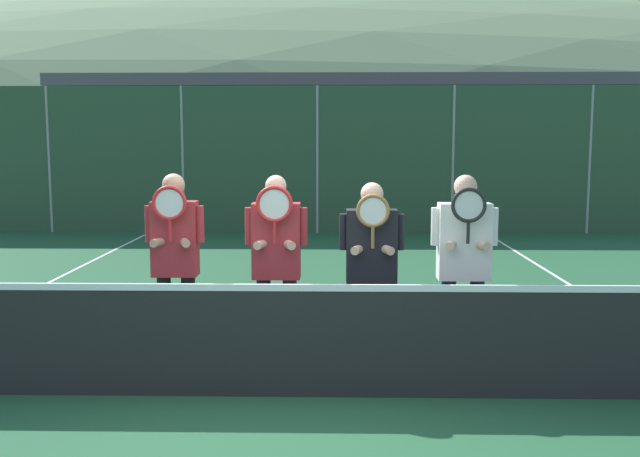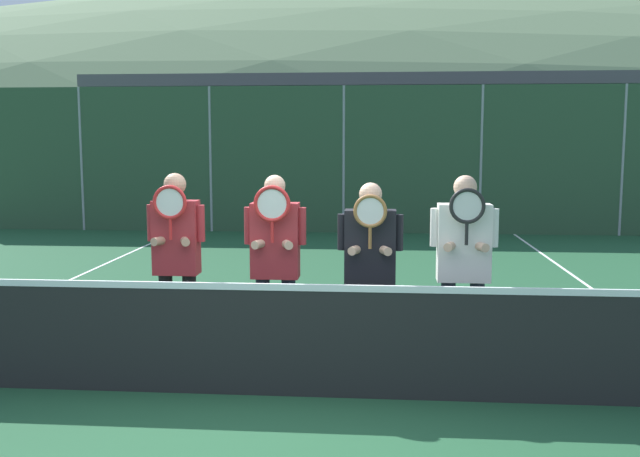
% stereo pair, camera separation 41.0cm
% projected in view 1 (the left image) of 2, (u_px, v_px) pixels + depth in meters
% --- Properties ---
extents(ground_plane, '(120.00, 120.00, 0.00)m').
position_uv_depth(ground_plane, '(286.00, 397.00, 5.95)').
color(ground_plane, '#1E4C2D').
extents(hill_distant, '(135.42, 75.23, 26.33)m').
position_uv_depth(hill_distant, '(330.00, 165.00, 62.57)').
color(hill_distant, '#5B7551').
rests_on(hill_distant, ground_plane).
extents(clubhouse_building, '(17.91, 5.50, 4.10)m').
position_uv_depth(clubhouse_building, '(342.00, 142.00, 23.76)').
color(clubhouse_building, '#9EA3A8').
rests_on(clubhouse_building, ground_plane).
extents(fence_back, '(18.68, 0.06, 3.36)m').
position_uv_depth(fence_back, '(317.00, 160.00, 16.32)').
color(fence_back, gray).
rests_on(fence_back, ground_plane).
extents(tennis_net, '(10.48, 0.09, 1.06)m').
position_uv_depth(tennis_net, '(285.00, 339.00, 5.89)').
color(tennis_net, gray).
rests_on(tennis_net, ground_plane).
extents(court_line_right_sideline, '(0.05, 16.00, 0.01)m').
position_uv_depth(court_line_right_sideline, '(615.00, 312.00, 8.85)').
color(court_line_right_sideline, white).
rests_on(court_line_right_sideline, ground_plane).
extents(player_leftmost, '(0.55, 0.34, 1.83)m').
position_uv_depth(player_leftmost, '(175.00, 255.00, 6.60)').
color(player_leftmost, black).
rests_on(player_leftmost, ground_plane).
extents(player_center_left, '(0.57, 0.34, 1.82)m').
position_uv_depth(player_center_left, '(276.00, 257.00, 6.50)').
color(player_center_left, '#232838').
rests_on(player_center_left, ground_plane).
extents(player_center_right, '(0.59, 0.34, 1.75)m').
position_uv_depth(player_center_right, '(371.00, 261.00, 6.48)').
color(player_center_right, '#232838').
rests_on(player_center_right, ground_plane).
extents(player_rightmost, '(0.60, 0.34, 1.82)m').
position_uv_depth(player_rightmost, '(464.00, 257.00, 6.44)').
color(player_rightmost, '#232838').
rests_on(player_rightmost, ground_plane).
extents(car_far_left, '(4.40, 1.96, 1.82)m').
position_uv_depth(car_far_left, '(149.00, 187.00, 18.56)').
color(car_far_left, slate).
rests_on(car_far_left, ground_plane).
extents(car_left_of_center, '(4.15, 1.93, 1.78)m').
position_uv_depth(car_left_of_center, '(332.00, 187.00, 18.57)').
color(car_left_of_center, slate).
rests_on(car_left_of_center, ground_plane).
extents(car_center, '(4.66, 2.03, 1.82)m').
position_uv_depth(car_center, '(521.00, 187.00, 18.40)').
color(car_center, black).
rests_on(car_center, ground_plane).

